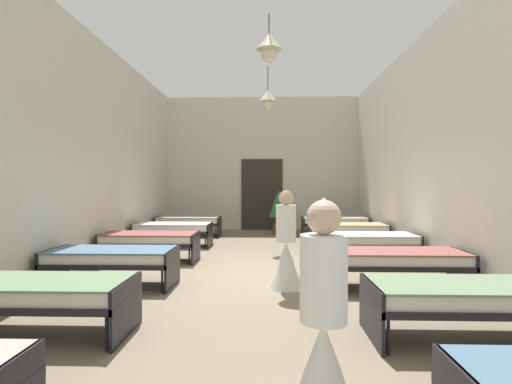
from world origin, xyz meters
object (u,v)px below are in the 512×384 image
at_px(bed_left_row_1, 38,293).
at_px(bed_right_row_5, 334,222).
at_px(bed_left_row_2, 112,258).
at_px(nurse_mid_aisle, 286,253).
at_px(bed_right_row_2, 400,259).
at_px(bed_right_row_4, 347,229).
at_px(nurse_near_aisle, 323,348).
at_px(bed_left_row_5, 189,221).
at_px(potted_plant, 278,206).
at_px(bed_left_row_4, 173,229).
at_px(bed_left_row_3, 150,240).
at_px(bed_right_row_1, 465,297).
at_px(bed_right_row_3, 367,241).

xyz_separation_m(bed_left_row_1, bed_right_row_5, (4.35, 7.60, 0.00)).
height_order(bed_left_row_1, bed_left_row_2, same).
distance_m(bed_left_row_1, nurse_mid_aisle, 3.25).
bearing_deg(bed_left_row_2, bed_left_row_1, -90.00).
relative_size(bed_left_row_1, bed_right_row_2, 1.00).
distance_m(bed_right_row_4, nurse_near_aisle, 7.35).
bearing_deg(nurse_near_aisle, bed_left_row_5, 145.43).
distance_m(bed_right_row_5, potted_plant, 1.75).
distance_m(bed_left_row_2, bed_left_row_4, 3.80).
bearing_deg(bed_left_row_1, bed_right_row_5, 60.19).
height_order(bed_left_row_2, bed_left_row_3, same).
distance_m(bed_left_row_1, potted_plant, 8.45).
relative_size(bed_left_row_4, bed_right_row_5, 1.00).
xyz_separation_m(bed_right_row_4, nurse_near_aisle, (-1.62, -7.17, 0.09)).
xyz_separation_m(bed_left_row_1, bed_right_row_1, (4.35, 0.00, 0.00)).
bearing_deg(bed_right_row_1, nurse_mid_aisle, 132.19).
bearing_deg(nurse_near_aisle, bed_right_row_2, 102.93).
bearing_deg(bed_right_row_3, bed_left_row_3, 180.00).
bearing_deg(bed_right_row_1, nurse_near_aisle, -137.90).
bearing_deg(bed_right_row_1, bed_left_row_3, 138.89).
bearing_deg(bed_left_row_1, bed_left_row_2, 90.00).
xyz_separation_m(bed_left_row_5, bed_right_row_5, (4.35, 0.00, 0.00)).
relative_size(bed_left_row_2, bed_right_row_2, 1.00).
bearing_deg(bed_right_row_3, bed_right_row_4, 90.00).
bearing_deg(nurse_near_aisle, bed_right_row_5, 118.52).
bearing_deg(bed_right_row_5, bed_left_row_4, -156.42).
height_order(bed_left_row_1, bed_left_row_5, same).
xyz_separation_m(bed_left_row_2, bed_right_row_2, (4.35, 0.00, 0.00)).
distance_m(bed_left_row_4, nurse_mid_aisle, 4.65).
distance_m(bed_left_row_3, potted_plant, 5.01).
height_order(bed_left_row_1, bed_left_row_3, same).
relative_size(bed_right_row_2, nurse_mid_aisle, 1.28).
height_order(nurse_near_aisle, potted_plant, nurse_near_aisle).
bearing_deg(nurse_near_aisle, bed_left_row_1, -169.55).
bearing_deg(bed_right_row_3, bed_right_row_5, 90.00).
height_order(bed_right_row_1, potted_plant, potted_plant).
bearing_deg(nurse_near_aisle, bed_right_row_1, 80.76).
relative_size(bed_right_row_1, nurse_near_aisle, 1.28).
xyz_separation_m(bed_left_row_2, bed_left_row_5, (0.00, 5.70, 0.00)).
relative_size(bed_right_row_3, nurse_mid_aisle, 1.28).
relative_size(bed_right_row_4, nurse_near_aisle, 1.28).
bearing_deg(bed_left_row_2, potted_plant, 66.05).
xyz_separation_m(bed_right_row_1, bed_left_row_5, (-4.35, 7.60, 0.00)).
height_order(bed_right_row_1, bed_left_row_3, same).
height_order(bed_right_row_2, bed_right_row_5, same).
distance_m(bed_right_row_1, nurse_near_aisle, 2.19).
relative_size(bed_left_row_3, bed_left_row_4, 1.00).
height_order(bed_left_row_1, bed_right_row_2, same).
xyz_separation_m(bed_right_row_2, bed_right_row_3, (0.00, 1.90, 0.00)).
bearing_deg(bed_left_row_2, bed_left_row_4, 90.00).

